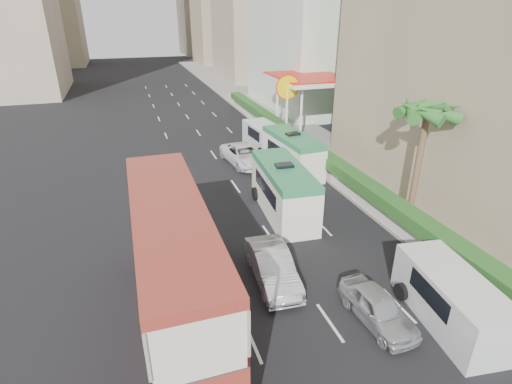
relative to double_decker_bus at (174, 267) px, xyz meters
name	(u,v)px	position (x,y,z in m)	size (l,w,h in m)	color
ground_plane	(317,290)	(6.00, 0.00, -2.53)	(200.00, 200.00, 0.00)	black
double_decker_bus	(174,267)	(0.00, 0.00, 0.00)	(2.50, 11.00, 5.06)	maroon
car_silver_lane_a	(272,280)	(4.37, 1.23, -2.53)	(1.59, 4.55, 1.50)	silver
car_silver_lane_b	(376,320)	(7.38, -2.45, -2.53)	(1.53, 3.80, 1.29)	silver
van_asset	(244,164)	(7.47, 16.15, -2.53)	(2.46, 5.33, 1.48)	silver
minibus_near	(283,190)	(7.28, 7.27, -1.04)	(2.25, 6.74, 2.99)	silver
minibus_far	(292,153)	(10.46, 13.53, -1.11)	(2.13, 6.39, 2.83)	silver
panel_van_near	(451,299)	(10.05, -3.30, -1.50)	(2.06, 5.15, 2.06)	silver
panel_van_far	(265,137)	(10.24, 19.12, -1.46)	(2.15, 5.36, 2.15)	silver
sidewalk	(289,127)	(15.00, 25.00, -2.44)	(6.00, 120.00, 0.18)	#99968C
kerb_wall	(310,158)	(12.20, 14.00, -1.85)	(0.30, 44.00, 1.00)	silver
hedge	(311,148)	(12.20, 14.00, -1.00)	(1.10, 44.00, 0.70)	#2D6626
palm_tree	(418,167)	(13.80, 4.00, 0.85)	(0.36, 0.36, 6.40)	brown
shell_station	(307,105)	(16.00, 23.00, 0.22)	(6.50, 8.00, 5.50)	silver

